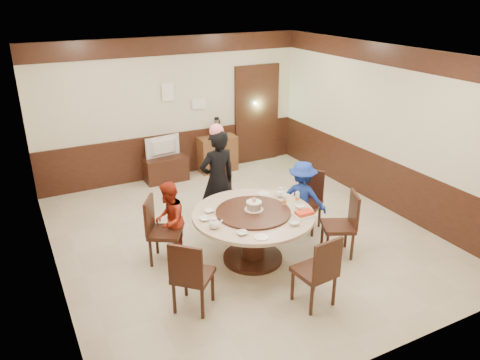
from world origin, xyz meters
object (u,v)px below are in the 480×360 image
banquet_table (253,227)px  birthday_cake (254,206)px  person_blue (302,198)px  thermos (217,128)px  television (164,147)px  side_cabinet (217,154)px  shrimp_platter (304,214)px  person_standing (218,181)px  tv_stand (166,169)px  person_red (169,220)px

banquet_table → birthday_cake: birthday_cake is taller
person_blue → birthday_cake: 1.12m
banquet_table → birthday_cake: (0.03, 0.04, 0.31)m
thermos → television: bearing=-178.5°
television → side_cabinet: television is taller
person_blue → side_cabinet: 3.12m
birthday_cake → shrimp_platter: bearing=-37.3°
side_cabinet → thermos: 0.57m
person_standing → television: 2.34m
person_standing → birthday_cake: (0.06, -1.08, 0.01)m
person_blue → birthday_cake: person_blue is taller
tv_stand → television: television is taller
person_red → birthday_cake: 1.24m
person_standing → television: (-0.09, 2.33, -0.12)m
person_blue → tv_stand: (-1.19, 3.08, -0.35)m
thermos → banquet_table: bearing=-106.8°
television → side_cabinet: size_ratio=0.91×
banquet_table → person_blue: bearing=18.6°
television → banquet_table: bearing=84.3°
banquet_table → television: television is taller
tv_stand → thermos: (1.17, 0.03, 0.69)m
shrimp_platter → television: size_ratio=0.41×
person_blue → television: person_blue is taller
person_standing → person_red: bearing=21.0°
birthday_cake → television: bearing=92.5°
person_blue → shrimp_platter: person_blue is taller
person_standing → person_red: person_standing is taller
thermos → shrimp_platter: bearing=-96.8°
person_red → person_blue: (2.08, -0.29, 0.03)m
person_red → person_blue: person_blue is taller
birthday_cake → side_cabinet: birthday_cake is taller
banquet_table → birthday_cake: bearing=49.9°
birthday_cake → thermos: bearing=73.4°
side_cabinet → thermos: bearing=180.0°
tv_stand → television: 0.46m
person_red → tv_stand: bearing=-169.0°
birthday_cake → shrimp_platter: size_ratio=0.88×
birthday_cake → side_cabinet: (1.02, 3.44, -0.47)m
banquet_table → thermos: 3.65m
television → side_cabinet: bearing=173.8°
person_standing → tv_stand: 2.40m
banquet_table → shrimp_platter: shrimp_platter is taller
person_blue → shrimp_platter: 0.91m
person_blue → thermos: person_blue is taller
tv_stand → side_cabinet: size_ratio=1.06×
person_red → thermos: bearing=172.6°
person_red → person_blue: size_ratio=0.96×
shrimp_platter → side_cabinet: size_ratio=0.38×
banquet_table → person_red: (-1.01, 0.65, 0.04)m
shrimp_platter → thermos: bearing=83.2°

